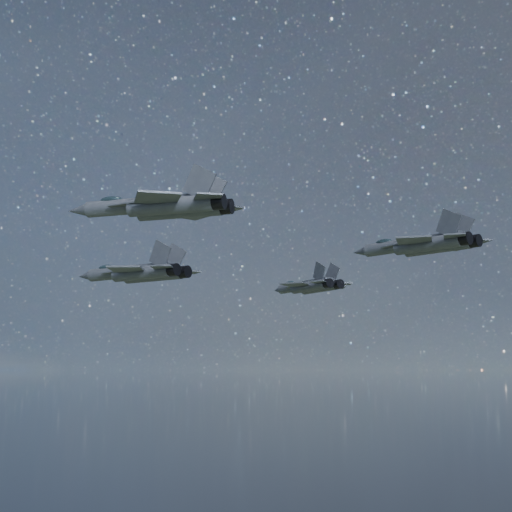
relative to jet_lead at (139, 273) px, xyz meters
The scene contains 4 objects.
jet_lead is the anchor object (origin of this frame).
jet_left 24.12m from the jet_lead, 62.84° to the left, with size 14.75×9.66×3.81m.
jet_right 23.89m from the jet_lead, 42.56° to the right, with size 16.43×11.14×4.13m.
jet_slot 32.86m from the jet_lead, 17.29° to the left, with size 16.30×11.14×4.09m.
Camera 1 is at (41.82, -67.59, 134.85)m, focal length 50.00 mm.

